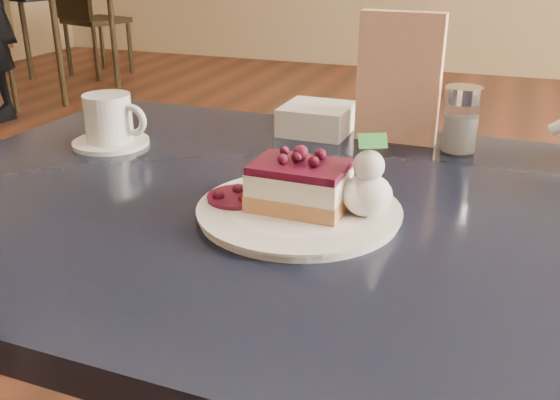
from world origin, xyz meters
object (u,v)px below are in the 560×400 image
(coffee_set, at_px, (110,123))
(bg_table_far_left, at_px, (47,82))
(main_table, at_px, (310,253))
(cheesecake_slice, at_px, (299,186))
(dessert_plate, at_px, (299,212))

(coffee_set, relative_size, bg_table_far_left, 0.08)
(main_table, height_order, bg_table_far_left, main_table)
(main_table, bearing_deg, cheesecake_slice, -90.00)
(main_table, bearing_deg, bg_table_far_left, 136.39)
(cheesecake_slice, bearing_deg, coffee_set, 158.01)
(cheesecake_slice, xyz_separation_m, bg_table_far_left, (-3.06, 3.08, -0.72))
(cheesecake_slice, height_order, bg_table_far_left, cheesecake_slice)
(coffee_set, distance_m, bg_table_far_left, 4.01)
(main_table, xyz_separation_m, cheesecake_slice, (-0.00, -0.05, 0.12))
(dessert_plate, bearing_deg, coffee_set, 156.85)
(cheesecake_slice, distance_m, bg_table_far_left, 4.40)
(cheesecake_slice, bearing_deg, bg_table_far_left, 135.91)
(coffee_set, bearing_deg, main_table, -16.77)
(dessert_plate, height_order, bg_table_far_left, dessert_plate)
(main_table, xyz_separation_m, bg_table_far_left, (-3.06, 3.03, -0.60))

